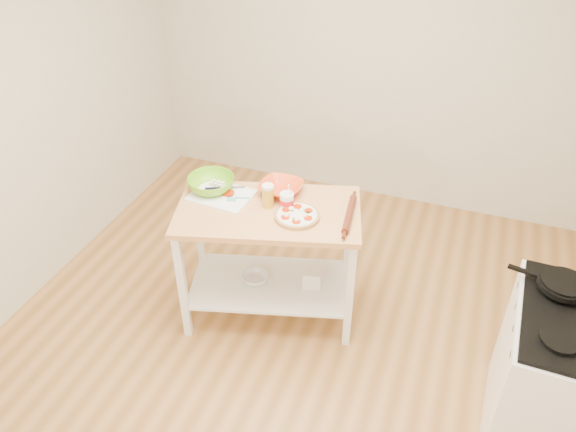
# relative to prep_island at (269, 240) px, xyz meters

# --- Properties ---
(room_shell) EXTENTS (4.04, 4.54, 2.74)m
(room_shell) POSITION_rel_prep_island_xyz_m (0.25, -0.43, 0.70)
(room_shell) COLOR #AF7940
(room_shell) RESTS_ON ground
(prep_island) EXTENTS (1.32, 0.95, 0.90)m
(prep_island) POSITION_rel_prep_island_xyz_m (0.00, 0.00, 0.00)
(prep_island) COLOR tan
(prep_island) RESTS_ON ground
(gas_stove) EXTENTS (0.72, 0.84, 1.11)m
(gas_stove) POSITION_rel_prep_island_xyz_m (1.89, -0.41, -0.18)
(gas_stove) COLOR white
(gas_stove) RESTS_ON ground
(skillet) EXTENTS (0.41, 0.27, 0.03)m
(skillet) POSITION_rel_prep_island_xyz_m (1.74, -0.21, 0.33)
(skillet) COLOR black
(skillet) RESTS_ON gas_stove
(pizza) EXTENTS (0.29, 0.29, 0.05)m
(pizza) POSITION_rel_prep_island_xyz_m (0.20, -0.02, 0.27)
(pizza) COLOR tan
(pizza) RESTS_ON prep_island
(cutting_board) EXTENTS (0.42, 0.33, 0.04)m
(cutting_board) POSITION_rel_prep_island_xyz_m (-0.35, 0.05, 0.26)
(cutting_board) COLOR white
(cutting_board) RESTS_ON prep_island
(spatula) EXTENTS (0.14, 0.09, 0.01)m
(spatula) POSITION_rel_prep_island_xyz_m (-0.23, 0.02, 0.27)
(spatula) COLOR #44AB92
(spatula) RESTS_ON cutting_board
(knife) EXTENTS (0.25, 0.14, 0.01)m
(knife) POSITION_rel_prep_island_xyz_m (-0.39, 0.10, 0.27)
(knife) COLOR silver
(knife) RESTS_ON cutting_board
(orange_bowl) EXTENTS (0.30, 0.30, 0.07)m
(orange_bowl) POSITION_rel_prep_island_xyz_m (0.01, 0.21, 0.29)
(orange_bowl) COLOR #E54A1F
(orange_bowl) RESTS_ON prep_island
(green_bowl) EXTENTS (0.38, 0.38, 0.10)m
(green_bowl) POSITION_rel_prep_island_xyz_m (-0.45, 0.08, 0.30)
(green_bowl) COLOR #65B117
(green_bowl) RESTS_ON prep_island
(beer_pint) EXTENTS (0.08, 0.08, 0.16)m
(beer_pint) POSITION_rel_prep_island_xyz_m (-0.01, 0.04, 0.33)
(beer_pint) COLOR gold
(beer_pint) RESTS_ON prep_island
(yogurt_tub) EXTENTS (0.09, 0.09, 0.20)m
(yogurt_tub) POSITION_rel_prep_island_xyz_m (0.11, 0.06, 0.31)
(yogurt_tub) COLOR white
(yogurt_tub) RESTS_ON prep_island
(rolling_pin) EXTENTS (0.09, 0.39, 0.05)m
(rolling_pin) POSITION_rel_prep_island_xyz_m (0.52, 0.09, 0.27)
(rolling_pin) COLOR #5D2715
(rolling_pin) RESTS_ON prep_island
(shelf_glass_bowl) EXTENTS (0.26, 0.26, 0.06)m
(shelf_glass_bowl) POSITION_rel_prep_island_xyz_m (-0.11, -0.01, -0.36)
(shelf_glass_bowl) COLOR silver
(shelf_glass_bowl) RESTS_ON prep_island
(shelf_bin) EXTENTS (0.15, 0.15, 0.13)m
(shelf_bin) POSITION_rel_prep_island_xyz_m (0.28, 0.09, -0.33)
(shelf_bin) COLOR white
(shelf_bin) RESTS_ON prep_island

